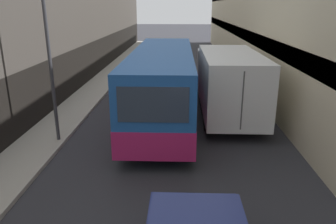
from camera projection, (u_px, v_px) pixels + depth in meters
ground_plane at (173, 109)px, 15.68m from camera, size 150.00×150.00×0.00m
sidewalk_left at (77, 106)px, 15.83m from camera, size 1.73×60.00×0.13m
building_left_shopfront at (30, 50)px, 15.06m from camera, size 2.40×60.00×6.09m
bus at (163, 83)px, 13.95m from camera, size 2.44×10.24×2.95m
box_truck at (227, 78)px, 14.93m from camera, size 2.34×8.40×2.82m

